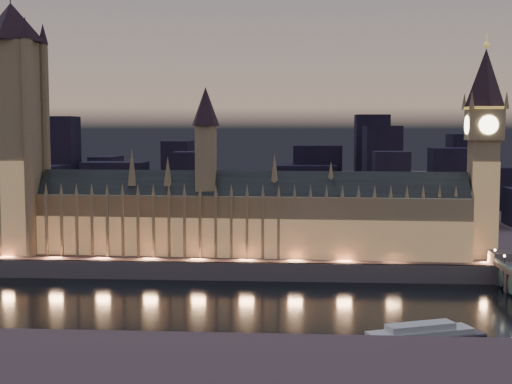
# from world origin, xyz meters

# --- Properties ---
(ground_plane) EXTENTS (2000.00, 2000.00, 0.00)m
(ground_plane) POSITION_xyz_m (0.00, 0.00, 0.00)
(ground_plane) COLOR black
(ground_plane) RESTS_ON ground
(north_bank) EXTENTS (2000.00, 960.00, 8.00)m
(north_bank) POSITION_xyz_m (0.00, 520.00, 4.00)
(north_bank) COLOR #4B3740
(north_bank) RESTS_ON ground
(embankment_wall) EXTENTS (2000.00, 2.50, 8.00)m
(embankment_wall) POSITION_xyz_m (0.00, 41.00, 4.00)
(embankment_wall) COLOR #545152
(embankment_wall) RESTS_ON ground
(palace_of_westminster) EXTENTS (202.00, 29.03, 78.00)m
(palace_of_westminster) POSITION_xyz_m (0.26, 61.74, 26.37)
(palace_of_westminster) COLOR olive
(palace_of_westminster) RESTS_ON north_bank
(victoria_tower) EXTENTS (31.68, 31.68, 129.17)m
(victoria_tower) POSITION_xyz_m (-110.00, 61.93, 72.25)
(victoria_tower) COLOR olive
(victoria_tower) RESTS_ON north_bank
(elizabeth_tower) EXTENTS (18.00, 18.00, 101.11)m
(elizabeth_tower) POSITION_xyz_m (108.00, 61.92, 64.19)
(elizabeth_tower) COLOR olive
(elizabeth_tower) RESTS_ON north_bank
(river_boat) EXTENTS (43.62, 24.77, 4.50)m
(river_boat) POSITION_xyz_m (64.14, -40.69, 1.56)
(river_boat) COLOR #545152
(river_boat) RESTS_ON ground
(city_backdrop) EXTENTS (440.95, 215.63, 69.82)m
(city_backdrop) POSITION_xyz_m (38.13, 245.99, 30.86)
(city_backdrop) COLOR black
(city_backdrop) RESTS_ON north_bank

